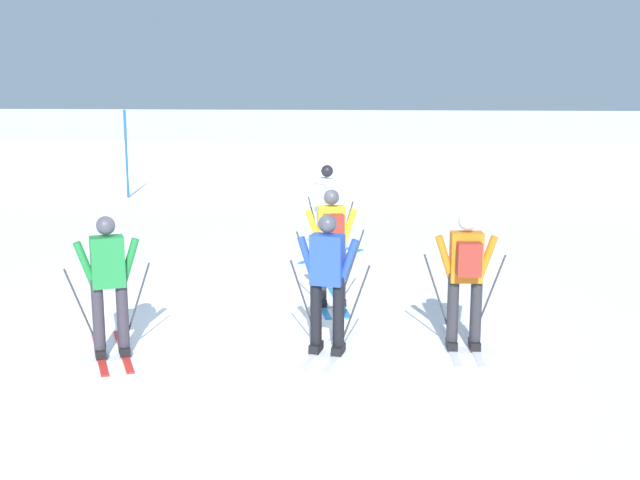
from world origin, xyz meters
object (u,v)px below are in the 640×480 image
(skier_blue, at_px, (328,280))
(skier_white, at_px, (326,207))
(skier_yellow, at_px, (332,242))
(trail_marker_pole, at_px, (126,154))
(skier_green, at_px, (109,283))
(skier_orange, at_px, (466,275))

(skier_blue, relative_size, skier_white, 1.00)
(skier_blue, height_order, skier_yellow, same)
(skier_white, height_order, trail_marker_pole, trail_marker_pole)
(skier_green, relative_size, skier_blue, 1.00)
(skier_green, xyz_separation_m, trail_marker_pole, (-3.55, 12.27, 0.25))
(skier_green, height_order, trail_marker_pole, trail_marker_pole)
(skier_yellow, xyz_separation_m, skier_white, (-0.27, 3.06, -0.00))
(skier_green, xyz_separation_m, skier_blue, (2.56, 0.29, 0.00))
(skier_green, distance_m, skier_blue, 2.58)
(trail_marker_pole, bearing_deg, skier_green, -73.88)
(skier_white, distance_m, trail_marker_pole, 9.01)
(skier_blue, xyz_separation_m, trail_marker_pole, (-6.11, 11.98, 0.25))
(skier_orange, relative_size, skier_blue, 1.00)
(skier_green, distance_m, trail_marker_pole, 12.78)
(skier_blue, relative_size, trail_marker_pole, 0.73)
(skier_orange, distance_m, skier_white, 5.24)
(trail_marker_pole, bearing_deg, skier_white, -50.10)
(skier_white, bearing_deg, skier_green, -112.56)
(skier_yellow, bearing_deg, skier_orange, -46.07)
(skier_blue, relative_size, skier_yellow, 1.00)
(skier_white, bearing_deg, skier_blue, -86.25)
(skier_white, bearing_deg, skier_yellow, -84.99)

